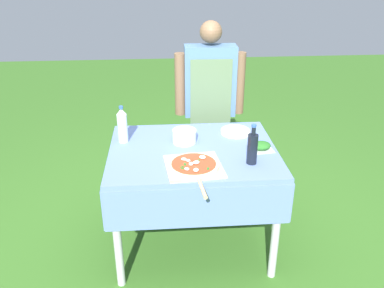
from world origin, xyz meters
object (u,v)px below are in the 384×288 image
Objects in this scene: pizza_on_peel at (194,166)px; oil_bottle at (252,148)px; prep_table at (193,163)px; herb_container at (261,146)px; plate_stack at (235,131)px; person_cook at (210,98)px; mixing_tub at (184,136)px; water_bottle at (122,125)px.

oil_bottle is (0.38, 0.04, 0.09)m from pizza_on_peel.
oil_bottle is at bearing -32.70° from prep_table.
plate_stack is (-0.13, 0.30, -0.02)m from herb_container.
person_cook is at bearing 106.38° from plate_stack.
prep_table is at bearing -143.67° from plate_stack.
prep_table is 0.20m from mixing_tub.
prep_table is 0.57m from water_bottle.
person_cook reaches higher than water_bottle.
herb_container reaches higher than plate_stack.
oil_bottle is 0.49m from plate_stack.
oil_bottle reaches higher than plate_stack.
pizza_on_peel is 0.39m from oil_bottle.
herb_container is (0.47, -0.04, 0.14)m from prep_table.
mixing_tub reaches higher than pizza_on_peel.
mixing_tub is (-0.41, 0.35, -0.06)m from oil_bottle.
oil_bottle is (0.16, -0.96, -0.01)m from person_cook.
mixing_tub is (-0.05, 0.12, 0.16)m from prep_table.
water_bottle reaches higher than prep_table.
pizza_on_peel reaches higher than plate_stack.
person_cook reaches higher than plate_stack.
plate_stack is (0.83, 0.09, -0.12)m from water_bottle.
oil_bottle is at bearing -119.60° from herb_container.
person_cook is 0.83m from herb_container.
mixing_tub is at bearing 113.42° from prep_table.
prep_table is 6.88× the size of mixing_tub.
person_cook is 0.98m from oil_bottle.
pizza_on_peel is (-0.01, -0.27, 0.12)m from prep_table.
person_cook reaches higher than mixing_tub.
person_cook is at bearing 74.65° from prep_table.
pizza_on_peel is at bearing 78.81° from person_cook.
water_bottle is 0.99m from herb_container.
oil_bottle is 1.60× the size of herb_container.
plate_stack is at bearing 49.80° from pizza_on_peel.
mixing_tub is at bearing 68.64° from person_cook.
herb_container is at bearing -5.28° from prep_table.
herb_container is (0.27, -0.78, -0.09)m from person_cook.
water_bottle reaches higher than plate_stack.
prep_table is 2.09× the size of pizza_on_peel.
person_cook is 5.76× the size of oil_bottle.
water_bottle reaches higher than pizza_on_peel.
pizza_on_peel is 3.30× the size of herb_container.
plate_stack is (0.14, -0.48, -0.10)m from person_cook.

